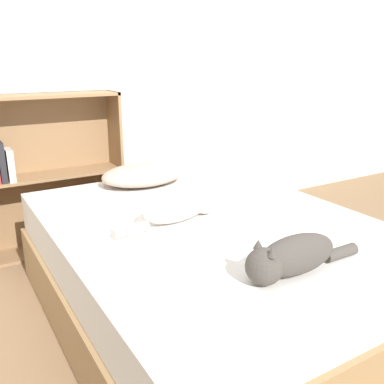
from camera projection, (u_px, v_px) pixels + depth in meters
ground_plane at (205, 310)px, 2.29m from camera, size 8.00×8.00×0.00m
wall_back at (102, 64)px, 3.04m from camera, size 8.00×0.06×2.50m
bed at (206, 267)px, 2.21m from camera, size 1.48×1.85×0.53m
pillow at (143, 174)px, 2.68m from camera, size 0.54×0.37×0.13m
cat_light at (182, 206)px, 2.08m from camera, size 0.58×0.19×0.16m
cat_dark at (290, 257)px, 1.55m from camera, size 0.54×0.14×0.16m
bookshelf at (44, 172)px, 2.90m from camera, size 0.95×0.26×1.07m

